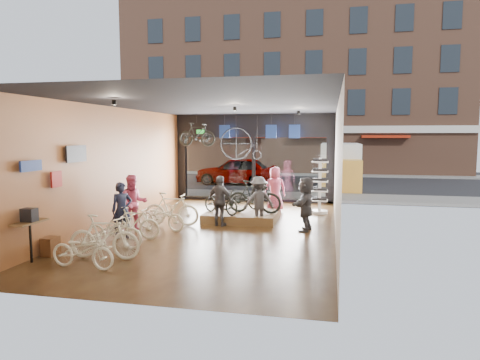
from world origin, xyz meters
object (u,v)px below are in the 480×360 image
(customer_1, at_px, (134,203))
(hung_bike, at_px, (197,135))
(floor_bike_1, at_px, (104,237))
(customer_0, at_px, (122,210))
(floor_bike_0, at_px, (83,250))
(customer_2, at_px, (220,201))
(floor_bike_2, at_px, (114,231))
(penny_farthing, at_px, (243,145))
(sunglasses_rack, at_px, (320,186))
(box_truck, at_px, (340,167))
(customer_4, at_px, (275,189))
(floor_bike_5, at_px, (171,209))
(street_car, at_px, (236,171))
(display_platform, at_px, (241,217))
(display_bike_left, at_px, (221,201))
(floor_bike_3, at_px, (133,223))
(customer_3, at_px, (259,201))
(display_bike_mid, at_px, (255,197))
(customer_5, at_px, (306,204))
(display_bike_right, at_px, (241,198))

(customer_1, height_order, hung_bike, hung_bike)
(floor_bike_1, distance_m, customer_0, 2.08)
(floor_bike_0, xyz_separation_m, customer_2, (1.82, 4.87, 0.40))
(floor_bike_2, xyz_separation_m, penny_farthing, (1.83, 7.57, 2.07))
(sunglasses_rack, bearing_deg, hung_bike, -175.59)
(sunglasses_rack, bearing_deg, box_truck, 96.65)
(customer_4, bearing_deg, floor_bike_5, 33.23)
(street_car, relative_size, floor_bike_5, 2.65)
(box_truck, relative_size, customer_2, 3.82)
(floor_bike_2, height_order, customer_4, customer_4)
(floor_bike_5, xyz_separation_m, display_platform, (2.05, 1.22, -0.39))
(penny_farthing, bearing_deg, floor_bike_5, -105.91)
(customer_4, xyz_separation_m, penny_farthing, (-1.55, 1.40, 1.65))
(customer_1, relative_size, customer_4, 1.00)
(street_car, bearing_deg, floor_bike_1, 1.10)
(floor_bike_1, bearing_deg, customer_0, 13.24)
(display_bike_left, bearing_deg, display_platform, -22.53)
(floor_bike_5, bearing_deg, box_truck, -31.82)
(sunglasses_rack, bearing_deg, floor_bike_3, -120.96)
(street_car, relative_size, customer_2, 2.93)
(display_bike_left, relative_size, customer_1, 0.92)
(customer_0, bearing_deg, customer_1, 58.29)
(customer_1, relative_size, customer_3, 1.09)
(floor_bike_5, height_order, sunglasses_rack, sunglasses_rack)
(box_truck, height_order, display_bike_left, box_truck)
(display_bike_left, xyz_separation_m, customer_1, (-2.26, -1.77, 0.14))
(box_truck, distance_m, customer_2, 11.22)
(display_bike_mid, xyz_separation_m, customer_3, (0.22, -0.45, -0.06))
(display_bike_mid, bearing_deg, display_platform, 84.29)
(floor_bike_3, distance_m, customer_1, 1.11)
(floor_bike_5, bearing_deg, display_bike_left, -65.78)
(street_car, bearing_deg, display_bike_mid, 15.71)
(floor_bike_1, relative_size, customer_5, 1.07)
(customer_2, relative_size, penny_farthing, 0.96)
(floor_bike_2, distance_m, display_bike_left, 4.10)
(customer_0, bearing_deg, customer_5, -14.64)
(display_bike_mid, bearing_deg, penny_farthing, 22.13)
(display_platform, xyz_separation_m, customer_4, (0.86, 2.14, 0.70))
(display_bike_mid, height_order, penny_farthing, penny_farthing)
(customer_1, distance_m, customer_4, 5.71)
(customer_0, bearing_deg, customer_4, 18.28)
(floor_bike_1, distance_m, customer_4, 7.84)
(customer_3, height_order, customer_4, customer_4)
(display_bike_right, bearing_deg, sunglasses_rack, -75.81)
(floor_bike_1, height_order, customer_0, customer_0)
(customer_0, relative_size, customer_2, 0.98)
(customer_5, xyz_separation_m, penny_farthing, (-2.90, 4.59, 1.68))
(hung_bike, bearing_deg, customer_2, -146.88)
(street_car, bearing_deg, penny_farthing, 14.68)
(customer_4, relative_size, customer_5, 1.04)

